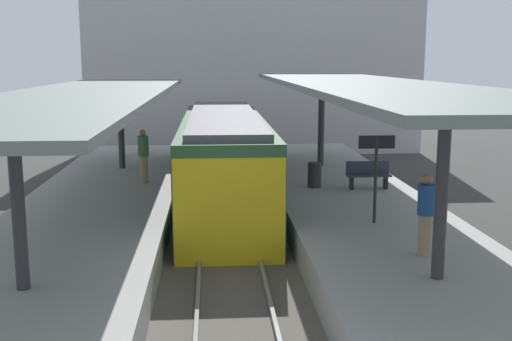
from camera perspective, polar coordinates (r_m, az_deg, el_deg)
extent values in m
plane|color=#383835|center=(16.51, -2.57, -7.64)|extent=(80.00, 80.00, 0.00)
cube|color=#9E9E99|center=(16.71, -15.79, -6.01)|extent=(4.40, 28.00, 1.00)
cube|color=#9E9E99|center=(16.89, 10.48, -5.62)|extent=(4.40, 28.00, 1.00)
cube|color=#59544C|center=(16.48, -2.57, -7.31)|extent=(3.20, 28.00, 0.20)
cube|color=slate|center=(16.43, -5.11, -6.77)|extent=(0.08, 28.00, 0.14)
cube|color=slate|center=(16.47, -0.06, -6.69)|extent=(0.08, 28.00, 0.14)
cube|color=#2D5633|center=(20.73, -2.97, 0.72)|extent=(2.70, 12.52, 2.90)
cube|color=yellow|center=(14.60, -2.45, -3.90)|extent=(2.65, 0.08, 2.60)
cube|color=black|center=(20.69, -6.77, 1.63)|extent=(0.04, 11.51, 0.76)
cube|color=black|center=(20.74, 0.81, 1.72)|extent=(0.04, 11.51, 0.76)
cube|color=#515156|center=(20.53, -3.01, 5.00)|extent=(2.16, 11.89, 0.20)
cylinder|color=#333335|center=(11.62, -21.08, -3.08)|extent=(0.24, 0.24, 3.04)
cylinder|color=#333335|center=(23.80, -12.34, 3.85)|extent=(0.24, 0.24, 3.04)
cube|color=slate|center=(17.48, -15.45, 6.78)|extent=(4.18, 21.00, 0.16)
cylinder|color=#333335|center=(11.85, 16.73, -1.97)|extent=(0.24, 0.24, 3.29)
cylinder|color=#333335|center=(23.91, 6.03, 4.35)|extent=(0.24, 0.24, 3.29)
cube|color=slate|center=(17.64, 9.74, 7.82)|extent=(4.18, 21.00, 0.16)
cube|color=black|center=(19.85, 8.79, -1.12)|extent=(0.08, 0.32, 0.40)
cube|color=black|center=(20.12, 11.84, -1.07)|extent=(0.08, 0.32, 0.40)
cube|color=#2D333D|center=(19.94, 10.34, -0.45)|extent=(1.40, 0.40, 0.06)
cube|color=#2D333D|center=(20.07, 10.24, 0.29)|extent=(1.40, 0.06, 0.40)
cylinder|color=#262628|center=(15.68, 10.95, -0.85)|extent=(0.08, 0.08, 2.20)
cube|color=black|center=(15.52, 11.07, 2.59)|extent=(0.90, 0.06, 0.32)
cylinder|color=#2D2D30|center=(19.98, 5.41, -0.39)|extent=(0.44, 0.44, 0.80)
cylinder|color=#998460|center=(20.88, -10.29, 0.11)|extent=(0.28, 0.28, 0.91)
cylinder|color=#386B3D|center=(20.76, -10.36, 2.24)|extent=(0.36, 0.36, 0.66)
sphere|color=#936B4C|center=(20.70, -10.40, 3.44)|extent=(0.22, 0.22, 0.22)
cylinder|color=#998460|center=(13.47, 15.28, -5.74)|extent=(0.28, 0.28, 0.87)
cylinder|color=navy|center=(13.29, 15.43, -2.60)|extent=(0.36, 0.36, 0.64)
sphere|color=#936B4C|center=(13.21, 15.52, -0.78)|extent=(0.22, 0.22, 0.22)
cube|color=#B7B2B7|center=(35.80, -0.32, 10.90)|extent=(18.00, 6.00, 11.00)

